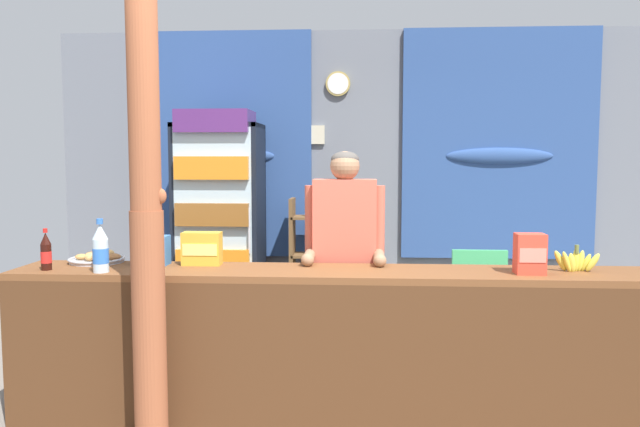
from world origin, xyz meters
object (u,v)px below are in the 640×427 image
drink_fridge (219,211)px  soda_bottle_cola (46,252)px  pastry_tray (97,259)px  snack_box_choco_powder (202,249)px  snack_box_crackers (530,254)px  soda_bottle_water (101,250)px  banana_bunch (576,261)px  timber_post (147,221)px  bottle_shelf_rack (316,259)px  shopkeeper (345,244)px  plastic_lawn_chair (476,294)px  stall_counter (330,333)px  snack_box_biscuit (153,250)px

drink_fridge → soda_bottle_cola: size_ratio=8.07×
soda_bottle_cola → pastry_tray: 0.35m
snack_box_choco_powder → snack_box_crackers: bearing=-5.3°
soda_bottle_water → banana_bunch: 2.74m
timber_post → bottle_shelf_rack: (0.72, 2.53, -0.61)m
timber_post → snack_box_crackers: 2.13m
drink_fridge → shopkeeper: (1.18, -1.58, -0.08)m
pastry_tray → snack_box_choco_powder: bearing=-4.4°
timber_post → plastic_lawn_chair: 2.75m
soda_bottle_water → snack_box_choco_powder: size_ratio=1.31×
snack_box_crackers → banana_bunch: 0.31m
plastic_lawn_chair → soda_bottle_water: bearing=-149.1°
drink_fridge → soda_bottle_water: bearing=-95.6°
stall_counter → bottle_shelf_rack: size_ratio=3.17×
shopkeeper → snack_box_biscuit: 1.20m
drink_fridge → stall_counter: bearing=-61.7°
drink_fridge → shopkeeper: drink_fridge is taller
timber_post → shopkeeper: size_ratio=1.60×
stall_counter → snack_box_biscuit: size_ratio=20.04×
plastic_lawn_chair → snack_box_choco_powder: bearing=-148.4°
soda_bottle_cola → snack_box_choco_powder: size_ratio=1.04×
snack_box_choco_powder → shopkeeper: bearing=16.5°
snack_box_biscuit → snack_box_choco_powder: bearing=3.0°
snack_box_crackers → pastry_tray: snack_box_crackers is taller
drink_fridge → bottle_shelf_rack: (0.87, 0.17, -0.46)m
plastic_lawn_chair → soda_bottle_water: (-2.41, -1.44, 0.54)m
drink_fridge → pastry_tray: 1.83m
snack_box_biscuit → snack_box_crackers: size_ratio=0.82×
stall_counter → plastic_lawn_chair: bearing=52.1°
timber_post → snack_box_biscuit: size_ratio=13.66×
timber_post → snack_box_crackers: timber_post is taller
pastry_tray → banana_bunch: bearing=-2.7°
shopkeeper → soda_bottle_water: (-1.39, -0.54, 0.03)m
timber_post → snack_box_choco_powder: bearing=72.5°
stall_counter → snack_box_biscuit: 1.21m
pastry_tray → banana_bunch: size_ratio=1.26×
timber_post → soda_bottle_cola: (-0.71, 0.28, -0.22)m
soda_bottle_water → snack_box_choco_powder: (0.52, 0.28, -0.03)m
soda_bottle_water → soda_bottle_cola: soda_bottle_water is taller
snack_box_biscuit → snack_box_crackers: snack_box_crackers is taller
bottle_shelf_rack → soda_bottle_cola: bottle_shelf_rack is taller
timber_post → soda_bottle_cola: timber_post is taller
drink_fridge → bottle_shelf_rack: size_ratio=1.67×
pastry_tray → bottle_shelf_rack: bearing=57.5°
timber_post → banana_bunch: 2.43m
bottle_shelf_rack → soda_bottle_water: soda_bottle_water is taller
plastic_lawn_chair → soda_bottle_cola: size_ratio=3.50×
snack_box_choco_powder → stall_counter: bearing=-16.2°
snack_box_biscuit → pastry_tray: bearing=169.9°
snack_box_crackers → banana_bunch: bearing=18.4°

